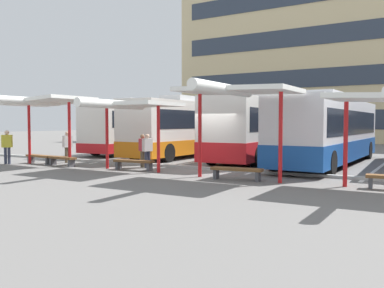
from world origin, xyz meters
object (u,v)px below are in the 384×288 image
(coach_bus_0, at_px, (143,128))
(coach_bus_1, at_px, (193,129))
(waiting_passenger_3, at_px, (67,145))
(bench_1, at_px, (62,159))
(bench_0, at_px, (40,157))
(waiting_passenger_0, at_px, (147,149))
(waiting_passenger_2, at_px, (142,149))
(waiting_passenger_1, at_px, (7,144))
(coach_bus_3, at_px, (329,132))
(waiting_shelter_2, at_px, (235,92))
(bench_3, at_px, (237,171))
(waiting_shelter_1, at_px, (127,106))
(bench_2, at_px, (134,162))
(waiting_shelter_0, at_px, (44,103))
(coach_bus_2, at_px, (260,130))

(coach_bus_0, height_order, coach_bus_1, coach_bus_0)
(waiting_passenger_3, bearing_deg, bench_1, -51.22)
(coach_bus_0, height_order, waiting_passenger_3, coach_bus_0)
(bench_0, relative_size, waiting_passenger_0, 1.19)
(waiting_passenger_2, relative_size, waiting_passenger_3, 0.95)
(bench_1, bearing_deg, waiting_passenger_1, -166.40)
(coach_bus_0, relative_size, waiting_passenger_3, 6.55)
(waiting_passenger_2, bearing_deg, coach_bus_3, 39.70)
(waiting_passenger_0, height_order, waiting_passenger_1, waiting_passenger_1)
(waiting_shelter_2, xyz_separation_m, bench_3, (-0.00, 0.16, -2.84))
(bench_1, distance_m, bench_3, 9.32)
(waiting_passenger_1, bearing_deg, waiting_shelter_2, 2.14)
(coach_bus_0, distance_m, waiting_shelter_2, 14.96)
(coach_bus_0, height_order, bench_0, coach_bus_0)
(waiting_shelter_1, xyz_separation_m, bench_2, (-0.00, 0.39, -2.46))
(waiting_shelter_1, relative_size, waiting_passenger_2, 2.89)
(waiting_passenger_3, bearing_deg, coach_bus_0, 97.92)
(bench_1, height_order, bench_3, same)
(waiting_shelter_0, distance_m, waiting_shelter_2, 10.22)
(bench_1, relative_size, waiting_passenger_3, 1.13)
(waiting_passenger_3, bearing_deg, bench_3, -7.96)
(coach_bus_2, xyz_separation_m, waiting_passenger_1, (-10.08, -8.96, -0.71))
(coach_bus_1, xyz_separation_m, bench_0, (-4.05, -8.44, -1.37))
(waiting_shelter_2, distance_m, waiting_passenger_0, 5.94)
(waiting_shelter_1, xyz_separation_m, waiting_passenger_1, (-7.24, -0.76, -1.81))
(waiting_shelter_1, height_order, bench_3, waiting_shelter_1)
(waiting_shelter_0, relative_size, waiting_shelter_1, 1.06)
(coach_bus_3, relative_size, bench_1, 6.62)
(waiting_passenger_3, bearing_deg, coach_bus_1, 65.54)
(bench_1, height_order, waiting_shelter_2, waiting_shelter_2)
(coach_bus_0, distance_m, coach_bus_2, 9.15)
(bench_3, xyz_separation_m, waiting_passenger_1, (-12.45, -0.62, 0.65))
(bench_2, height_order, waiting_passenger_2, waiting_passenger_2)
(waiting_shelter_1, relative_size, waiting_passenger_3, 2.75)
(bench_0, bearing_deg, coach_bus_3, 29.95)
(bench_3, distance_m, waiting_passenger_3, 10.50)
(waiting_shelter_0, relative_size, bench_3, 2.44)
(coach_bus_2, xyz_separation_m, bench_3, (2.37, -8.33, -1.36))
(waiting_shelter_2, bearing_deg, waiting_passenger_0, 162.02)
(waiting_passenger_1, relative_size, waiting_passenger_3, 1.05)
(coach_bus_0, height_order, waiting_shelter_1, coach_bus_0)
(coach_bus_0, relative_size, waiting_shelter_2, 2.33)
(waiting_shelter_1, relative_size, bench_2, 2.33)
(waiting_shelter_0, bearing_deg, waiting_passenger_0, 18.64)
(coach_bus_1, bearing_deg, waiting_passenger_2, -78.14)
(coach_bus_0, height_order, waiting_passenger_2, coach_bus_0)
(waiting_passenger_2, bearing_deg, waiting_shelter_1, -75.98)
(waiting_shelter_0, bearing_deg, coach_bus_1, 70.45)
(bench_3, bearing_deg, waiting_passenger_3, 172.04)
(waiting_passenger_2, bearing_deg, bench_0, -166.12)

